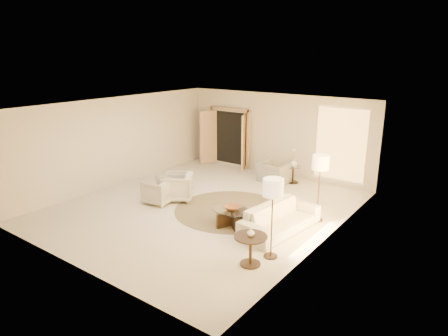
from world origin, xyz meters
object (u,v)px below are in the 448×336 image
Objects in this scene: floor_lamp_near at (321,165)px; end_vase at (251,232)px; armchair_right at (159,190)px; side_table at (293,173)px; side_vase at (294,163)px; coffee_table at (232,215)px; end_table at (251,245)px; accent_chair at (274,169)px; armchair_left at (177,186)px; sofa at (280,218)px; bowl at (232,208)px; floor_lamp_far at (273,191)px.

floor_lamp_near is 2.97m from end_vase.
armchair_right is 4.49m from side_table.
armchair_right is at bearing -119.76° from side_vase.
coffee_table is 3.97m from side_vase.
end_table is 0.39× the size of floor_lamp_near.
armchair_right is 0.75× the size of accent_chair.
armchair_left reaches higher than armchair_right.
side_vase is at bearing 108.12° from end_table.
end_table is 2.77× the size of side_vase.
end_table is 0.27m from end_vase.
accent_chair reaches higher than sofa.
floor_lamp_far is at bearing -27.49° from bowl.
floor_lamp_far is (4.13, -0.85, 1.08)m from armchair_right.
accent_chair reaches higher than side_vase.
end_vase is at bearing 120.51° from accent_chair.
sofa is 3.33× the size of end_table.
side_vase is (1.98, 3.41, 0.25)m from armchair_left.
floor_lamp_far is at bearing -68.22° from side_vase.
floor_lamp_far is at bearing -90.00° from floor_lamp_near.
end_vase reaches higher than end_table.
end_vase reaches higher than bowl.
side_table is (1.98, 3.41, -0.09)m from armchair_left.
floor_lamp_near is (0.46, 1.11, 1.13)m from sofa.
side_vase reaches higher than end_table.
armchair_left is 4.16m from end_vase.
side_table is 3.26m from floor_lamp_near.
side_table is 5.56m from end_vase.
side_vase is at bearing 111.78° from floor_lamp_far.
coffee_table is (0.88, -3.64, -0.18)m from accent_chair.
accent_chair is 0.60× the size of floor_lamp_near.
coffee_table is at bearing 0.00° from bowl.
coffee_table is 8.56× the size of end_vase.
floor_lamp_near is at bearing 86.56° from end_vase.
end_vase is at bearing -90.00° from end_table.
floor_lamp_near is 2.40m from bowl.
end_table is at bearing -71.88° from side_table.
side_table is (-0.33, 3.94, 0.08)m from coffee_table.
floor_lamp_near reaches higher than armchair_left.
side_table is 5.24m from floor_lamp_far.
accent_chair is at bearing 118.73° from floor_lamp_far.
side_vase is (-0.33, 3.94, 0.42)m from coffee_table.
side_table is at bearing 94.82° from coffee_table.
coffee_table is 2.06× the size of end_table.
bowl is at bearing -85.18° from side_vase.
sofa is 1.82m from end_vase.
floor_lamp_near is at bearing 69.53° from armchair_left.
side_table is at bearing 29.72° from sofa.
side_vase is (-1.44, 3.51, 0.35)m from sofa.
end_vase is (1.39, -1.34, 0.24)m from bowl.
coffee_table is 1.98m from end_vase.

